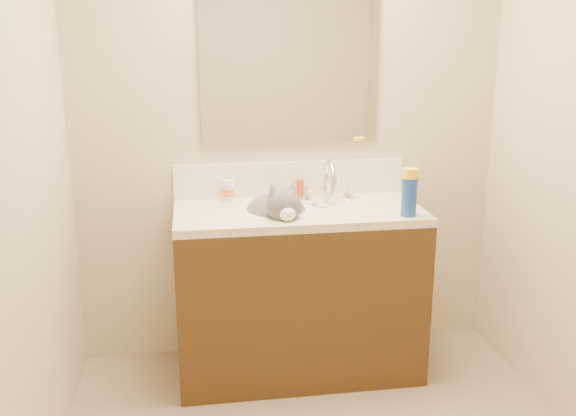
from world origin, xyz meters
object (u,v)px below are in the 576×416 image
object	(u,v)px
silver_jar	(285,194)
basin	(275,225)
pill_bottle	(228,191)
amber_bottle	(300,189)
faucet	(329,184)
cat	(278,215)
vanity_cabinet	(298,295)
spray_can	(409,195)

from	to	relation	value
silver_jar	basin	bearing A→B (deg)	-110.72
pill_bottle	amber_bottle	size ratio (longest dim) A/B	1.07
faucet	cat	world-z (taller)	faucet
faucet	pill_bottle	size ratio (longest dim) A/B	2.64
faucet	silver_jar	distance (m)	0.23
basin	amber_bottle	size ratio (longest dim) A/B	4.56
vanity_cabinet	silver_jar	world-z (taller)	silver_jar
vanity_cabinet	pill_bottle	world-z (taller)	pill_bottle
basin	cat	bearing A→B (deg)	43.19
vanity_cabinet	amber_bottle	xyz separation A→B (m)	(0.04, 0.20, 0.50)
silver_jar	amber_bottle	world-z (taller)	amber_bottle
vanity_cabinet	amber_bottle	distance (m)	0.54
vanity_cabinet	spray_can	bearing A→B (deg)	-21.96
vanity_cabinet	basin	bearing A→B (deg)	-165.96
cat	faucet	bearing A→B (deg)	22.35
spray_can	silver_jar	bearing A→B (deg)	144.21
cat	pill_bottle	xyz separation A→B (m)	(-0.22, 0.22, 0.08)
faucet	silver_jar	size ratio (longest dim) A/B	4.45
faucet	silver_jar	bearing A→B (deg)	168.25
basin	amber_bottle	xyz separation A→B (m)	(0.16, 0.23, 0.12)
faucet	vanity_cabinet	bearing A→B (deg)	-142.71
basin	faucet	size ratio (longest dim) A/B	1.61
faucet	cat	xyz separation A→B (m)	(-0.28, -0.15, -0.11)
faucet	spray_can	size ratio (longest dim) A/B	1.43
cat	pill_bottle	distance (m)	0.32
silver_jar	cat	bearing A→B (deg)	-108.03
cat	basin	bearing A→B (deg)	-142.61
vanity_cabinet	spray_can	size ratio (longest dim) A/B	6.12
silver_jar	amber_bottle	size ratio (longest dim) A/B	0.64
faucet	spray_can	world-z (taller)	faucet
cat	silver_jar	distance (m)	0.21
faucet	silver_jar	xyz separation A→B (m)	(-0.22, 0.05, -0.05)
cat	spray_can	distance (m)	0.63
vanity_cabinet	spray_can	world-z (taller)	spray_can
vanity_cabinet	pill_bottle	bearing A→B (deg)	147.52
amber_bottle	faucet	bearing A→B (deg)	-24.82
basin	silver_jar	bearing A→B (deg)	69.28
vanity_cabinet	basin	xyz separation A→B (m)	(-0.12, -0.03, 0.38)
pill_bottle	vanity_cabinet	bearing A→B (deg)	-32.48
silver_jar	spray_can	distance (m)	0.65
pill_bottle	spray_can	size ratio (longest dim) A/B	0.54
cat	pill_bottle	size ratio (longest dim) A/B	4.19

